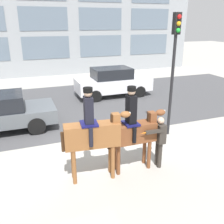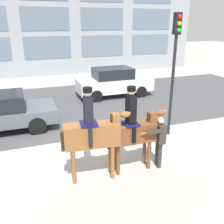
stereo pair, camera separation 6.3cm
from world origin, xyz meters
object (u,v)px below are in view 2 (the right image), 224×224
(street_car_far_lane, at_px, (114,82))
(traffic_light, at_px, (175,58))
(mounted_horse_companion, at_px, (133,130))
(mounted_horse_lead, at_px, (93,133))
(pedestrian_bystander, at_px, (159,138))

(street_car_far_lane, bearing_deg, traffic_light, -88.61)
(mounted_horse_companion, distance_m, traffic_light, 3.37)
(street_car_far_lane, xyz_separation_m, traffic_light, (0.14, -5.79, 2.12))
(mounted_horse_lead, height_order, street_car_far_lane, mounted_horse_lead)
(mounted_horse_companion, relative_size, traffic_light, 0.57)
(mounted_horse_lead, bearing_deg, pedestrian_bystander, 3.15)
(mounted_horse_lead, relative_size, mounted_horse_companion, 1.04)
(mounted_horse_lead, relative_size, street_car_far_lane, 0.60)
(mounted_horse_lead, bearing_deg, mounted_horse_companion, 8.75)
(pedestrian_bystander, bearing_deg, street_car_far_lane, -97.70)
(traffic_light, bearing_deg, mounted_horse_lead, -153.32)
(mounted_horse_lead, xyz_separation_m, traffic_light, (3.56, 1.79, 1.59))
(street_car_far_lane, bearing_deg, pedestrian_bystander, -100.53)
(mounted_horse_lead, distance_m, street_car_far_lane, 8.34)
(pedestrian_bystander, height_order, traffic_light, traffic_light)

